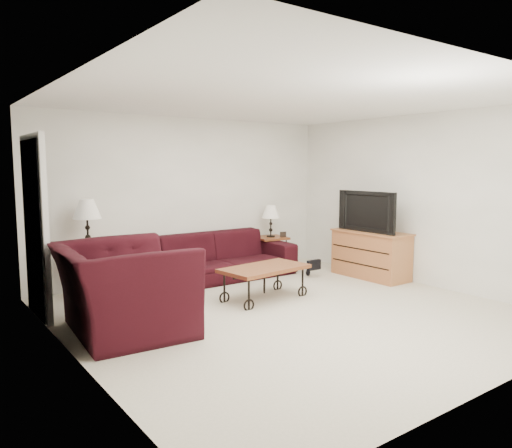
{
  "coord_description": "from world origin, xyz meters",
  "views": [
    {
      "loc": [
        -3.69,
        -4.37,
        1.73
      ],
      "look_at": [
        0.0,
        0.7,
        1.0
      ],
      "focal_mm": 34.36,
      "sensor_mm": 36.0,
      "label": 1
    }
  ],
  "objects_px": {
    "lamp_right": "(271,221)",
    "coffee_table": "(264,283)",
    "armchair": "(122,288)",
    "sofa": "(219,256)",
    "backpack": "(308,261)",
    "side_table_left": "(89,272)",
    "tv_stand": "(371,254)",
    "television": "(371,211)",
    "side_table_right": "(271,252)",
    "lamp_left": "(87,224)"
  },
  "relations": [
    {
      "from": "lamp_right",
      "to": "backpack",
      "type": "xyz_separation_m",
      "value": [
        0.09,
        -0.86,
        -0.57
      ]
    },
    {
      "from": "sofa",
      "to": "tv_stand",
      "type": "height_order",
      "value": "tv_stand"
    },
    {
      "from": "armchair",
      "to": "television",
      "type": "xyz_separation_m",
      "value": [
        4.08,
        0.2,
        0.58
      ]
    },
    {
      "from": "side_table_right",
      "to": "tv_stand",
      "type": "distance_m",
      "value": 1.72
    },
    {
      "from": "lamp_left",
      "to": "lamp_right",
      "type": "relative_size",
      "value": 1.21
    },
    {
      "from": "lamp_left",
      "to": "tv_stand",
      "type": "height_order",
      "value": "lamp_left"
    },
    {
      "from": "side_table_right",
      "to": "television",
      "type": "distance_m",
      "value": 1.87
    },
    {
      "from": "sofa",
      "to": "coffee_table",
      "type": "bearing_deg",
      "value": -96.11
    },
    {
      "from": "lamp_left",
      "to": "backpack",
      "type": "relative_size",
      "value": 1.34
    },
    {
      "from": "lamp_left",
      "to": "television",
      "type": "bearing_deg",
      "value": -21.04
    },
    {
      "from": "armchair",
      "to": "tv_stand",
      "type": "distance_m",
      "value": 4.11
    },
    {
      "from": "side_table_left",
      "to": "television",
      "type": "height_order",
      "value": "television"
    },
    {
      "from": "side_table_left",
      "to": "side_table_right",
      "type": "height_order",
      "value": "side_table_left"
    },
    {
      "from": "armchair",
      "to": "backpack",
      "type": "xyz_separation_m",
      "value": [
        3.37,
        0.84,
        -0.22
      ]
    },
    {
      "from": "lamp_left",
      "to": "tv_stand",
      "type": "distance_m",
      "value": 4.25
    },
    {
      "from": "coffee_table",
      "to": "armchair",
      "type": "height_order",
      "value": "armchair"
    },
    {
      "from": "side_table_right",
      "to": "television",
      "type": "xyz_separation_m",
      "value": [
        0.8,
        -1.5,
        0.78
      ]
    },
    {
      "from": "television",
      "to": "side_table_left",
      "type": "bearing_deg",
      "value": -111.04
    },
    {
      "from": "television",
      "to": "backpack",
      "type": "xyz_separation_m",
      "value": [
        -0.71,
        0.64,
        -0.8
      ]
    },
    {
      "from": "lamp_right",
      "to": "tv_stand",
      "type": "distance_m",
      "value": 1.77
    },
    {
      "from": "tv_stand",
      "to": "coffee_table",
      "type": "bearing_deg",
      "value": -178.99
    },
    {
      "from": "side_table_right",
      "to": "television",
      "type": "height_order",
      "value": "television"
    },
    {
      "from": "lamp_right",
      "to": "television",
      "type": "height_order",
      "value": "television"
    },
    {
      "from": "side_table_right",
      "to": "lamp_left",
      "type": "distance_m",
      "value": 3.18
    },
    {
      "from": "armchair",
      "to": "lamp_left",
      "type": "bearing_deg",
      "value": -1.75
    },
    {
      "from": "side_table_right",
      "to": "backpack",
      "type": "distance_m",
      "value": 0.86
    },
    {
      "from": "lamp_right",
      "to": "coffee_table",
      "type": "bearing_deg",
      "value": -130.12
    },
    {
      "from": "armchair",
      "to": "tv_stand",
      "type": "relative_size",
      "value": 1.18
    },
    {
      "from": "coffee_table",
      "to": "tv_stand",
      "type": "bearing_deg",
      "value": 1.01
    },
    {
      "from": "lamp_right",
      "to": "armchair",
      "type": "distance_m",
      "value": 3.71
    },
    {
      "from": "sofa",
      "to": "lamp_left",
      "type": "height_order",
      "value": "lamp_left"
    },
    {
      "from": "armchair",
      "to": "television",
      "type": "relative_size",
      "value": 1.31
    },
    {
      "from": "side_table_left",
      "to": "lamp_right",
      "type": "relative_size",
      "value": 1.21
    },
    {
      "from": "lamp_left",
      "to": "lamp_right",
      "type": "xyz_separation_m",
      "value": [
        3.1,
        0.0,
        -0.17
      ]
    },
    {
      "from": "side_table_left",
      "to": "coffee_table",
      "type": "xyz_separation_m",
      "value": [
        1.8,
        -1.54,
        -0.11
      ]
    },
    {
      "from": "lamp_right",
      "to": "armchair",
      "type": "height_order",
      "value": "lamp_right"
    },
    {
      "from": "tv_stand",
      "to": "side_table_right",
      "type": "bearing_deg",
      "value": 118.78
    },
    {
      "from": "side_table_right",
      "to": "backpack",
      "type": "relative_size",
      "value": 1.11
    },
    {
      "from": "side_table_right",
      "to": "television",
      "type": "relative_size",
      "value": 0.5
    },
    {
      "from": "coffee_table",
      "to": "armchair",
      "type": "xyz_separation_m",
      "value": [
        -1.98,
        -0.16,
        0.25
      ]
    },
    {
      "from": "sofa",
      "to": "backpack",
      "type": "distance_m",
      "value": 1.42
    },
    {
      "from": "coffee_table",
      "to": "armchair",
      "type": "bearing_deg",
      "value": -175.42
    },
    {
      "from": "television",
      "to": "coffee_table",
      "type": "bearing_deg",
      "value": -88.98
    },
    {
      "from": "side_table_left",
      "to": "backpack",
      "type": "distance_m",
      "value": 3.31
    },
    {
      "from": "armchair",
      "to": "backpack",
      "type": "relative_size",
      "value": 2.94
    },
    {
      "from": "side_table_right",
      "to": "armchair",
      "type": "xyz_separation_m",
      "value": [
        -3.28,
        -1.7,
        0.2
      ]
    },
    {
      "from": "side_table_right",
      "to": "armchair",
      "type": "relative_size",
      "value": 0.38
    },
    {
      "from": "coffee_table",
      "to": "sofa",
      "type": "bearing_deg",
      "value": 83.89
    },
    {
      "from": "sofa",
      "to": "side_table_left",
      "type": "relative_size",
      "value": 3.7
    },
    {
      "from": "side_table_left",
      "to": "tv_stand",
      "type": "relative_size",
      "value": 0.54
    }
  ]
}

